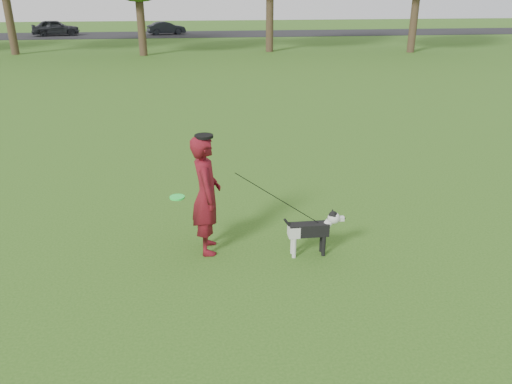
{
  "coord_description": "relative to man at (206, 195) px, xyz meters",
  "views": [
    {
      "loc": [
        -1.1,
        -6.77,
        3.91
      ],
      "look_at": [
        -0.2,
        0.35,
        0.95
      ],
      "focal_mm": 35.0,
      "sensor_mm": 36.0,
      "label": 1
    }
  ],
  "objects": [
    {
      "name": "dog",
      "position": [
        1.62,
        -0.35,
        -0.49
      ],
      "size": [
        0.98,
        0.2,
        0.74
      ],
      "color": "black",
      "rests_on": "ground"
    },
    {
      "name": "man",
      "position": [
        0.0,
        0.0,
        0.0
      ],
      "size": [
        0.48,
        0.71,
        1.9
      ],
      "primitive_type": "imported",
      "rotation": [
        0.0,
        0.0,
        1.61
      ],
      "color": "#5A0C11",
      "rests_on": "ground"
    },
    {
      "name": "car_left",
      "position": [
        -11.59,
        39.67,
        -0.27
      ],
      "size": [
        4.14,
        2.43,
        1.32
      ],
      "primitive_type": "imported",
      "rotation": [
        0.0,
        0.0,
        1.81
      ],
      "color": "black",
      "rests_on": "road"
    },
    {
      "name": "man_held_items",
      "position": [
        1.09,
        -0.21,
        -0.03
      ],
      "size": [
        2.32,
        0.49,
        1.41
      ],
      "color": "#20FF46",
      "rests_on": "ground"
    },
    {
      "name": "ground",
      "position": [
        0.97,
        -0.33,
        -0.95
      ],
      "size": [
        120.0,
        120.0,
        0.0
      ],
      "primitive_type": "plane",
      "color": "#285116",
      "rests_on": "ground"
    },
    {
      "name": "road",
      "position": [
        0.97,
        39.67,
        -0.94
      ],
      "size": [
        120.0,
        7.0,
        0.02
      ],
      "primitive_type": "cube",
      "color": "black",
      "rests_on": "ground"
    },
    {
      "name": "car_mid",
      "position": [
        -2.2,
        39.67,
        -0.39
      ],
      "size": [
        3.47,
        2.02,
        1.08
      ],
      "primitive_type": "imported",
      "rotation": [
        0.0,
        0.0,
        1.86
      ],
      "color": "black",
      "rests_on": "road"
    }
  ]
}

